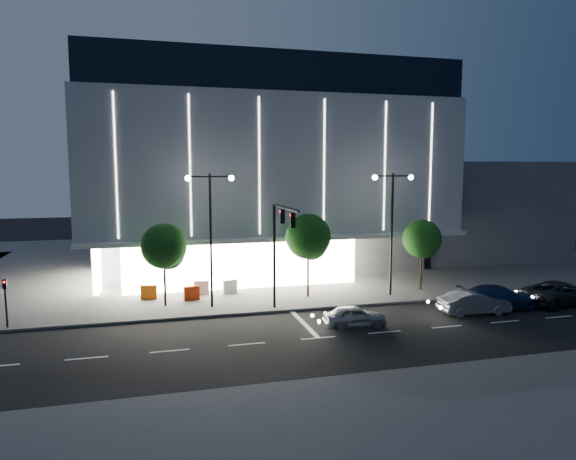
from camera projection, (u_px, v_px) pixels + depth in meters
The scene contains 20 objects.
ground at pixel (277, 333), 29.25m from camera, with size 160.00×160.00×0.00m, color black.
sidewalk_museum at pixel (270, 258), 53.55m from camera, with size 70.00×40.00×0.15m, color #474747.
sidewalk_near at pixel (483, 419), 18.98m from camera, with size 70.00×10.00×0.15m, color #474747.
museum at pixel (253, 169), 50.34m from camera, with size 30.00×25.80×18.00m.
annex_building at pixel (449, 207), 58.29m from camera, with size 16.00×20.00×10.00m, color #4C4C51.
traffic_mast at pixel (280, 237), 32.12m from camera, with size 0.33×5.89×7.07m.
street_lamp_west at pixel (211, 220), 33.55m from camera, with size 3.16×0.36×9.00m.
street_lamp_east at pixel (392, 216), 36.84m from camera, with size 3.16×0.36×9.00m.
ped_signal_far at pixel (6, 298), 29.55m from camera, with size 0.22×0.24×3.00m.
tree_left at pixel (164, 249), 34.01m from camera, with size 3.02×3.02×5.72m.
tree_mid at pixel (308, 239), 36.50m from camera, with size 3.25×3.25×6.15m.
tree_right at pixel (422, 241), 38.83m from camera, with size 2.91×2.91×5.51m.
car_lead at pixel (355, 316), 30.29m from camera, with size 1.50×3.72×1.27m, color #94969B.
car_second at pixel (474, 303), 32.96m from camera, with size 1.58×4.54×1.50m, color #95989C.
car_third at pixel (499, 297), 34.22m from camera, with size 2.20×5.40×1.57m, color #15264F.
car_fourth at pixel (561, 293), 35.45m from camera, with size 2.62×5.67×1.58m, color #27272B.
barrier_a at pixel (149, 292), 36.14m from camera, with size 1.10×0.25×1.00m, color #D9540C.
barrier_b at pixel (201, 288), 37.60m from camera, with size 1.10×0.25×1.00m, color #B9B9B9.
barrier_c at pixel (192, 293), 35.85m from camera, with size 1.10×0.25×1.00m, color red.
barrier_d at pixel (230, 287), 37.86m from camera, with size 1.10×0.25×1.00m, color silver.
Camera 1 is at (-6.60, -27.59, 9.24)m, focal length 32.00 mm.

